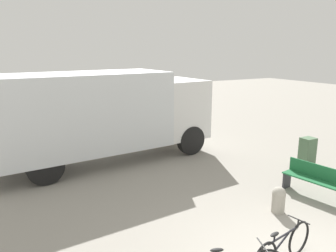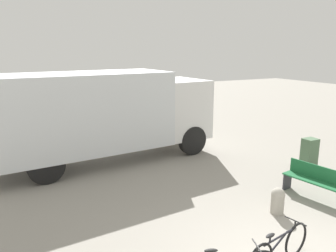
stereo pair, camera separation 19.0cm
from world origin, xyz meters
name	(u,v)px [view 1 (the left image)]	position (x,y,z in m)	size (l,w,h in m)	color
delivery_truck	(105,112)	(-1.04, 7.45, 1.74)	(7.60, 2.83, 3.09)	silver
park_bench	(320,181)	(2.86, 1.81, 0.50)	(0.69, 1.96, 0.87)	#1E6638
bicycle_middle	(283,248)	(-0.14, 0.32, 0.36)	(1.75, 0.47, 0.77)	black
bollard_near_bench	(279,199)	(1.35, 1.80, 0.34)	(0.33, 0.33, 0.64)	#9E998C
utility_box	(307,152)	(4.73, 3.70, 0.48)	(0.46, 0.38, 0.96)	#4C6B4C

